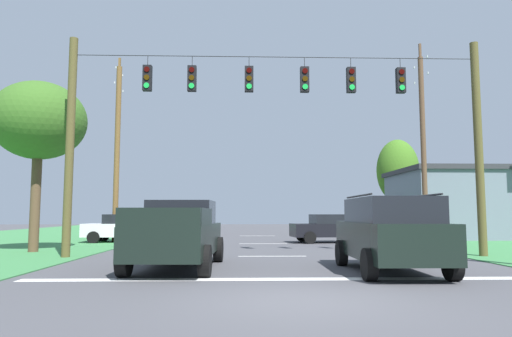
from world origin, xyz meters
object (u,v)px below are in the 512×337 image
at_px(distant_car_oncoming, 179,224).
at_px(utility_pole_near_left, 117,148).
at_px(overhead_signal_span, 276,130).
at_px(pickup_truck, 178,234).
at_px(distant_car_crossing_white, 125,228).
at_px(tree_roadside_far_right, 398,171).
at_px(utility_pole_mid_right, 423,142).
at_px(roadside_store, 502,203).
at_px(tree_roadside_right, 39,122).
at_px(distant_car_far_parked, 331,228).
at_px(suv_black, 390,232).

xyz_separation_m(distant_car_oncoming, utility_pole_near_left, (-2.49, -8.12, 4.43)).
distance_m(overhead_signal_span, pickup_truck, 5.77).
xyz_separation_m(distant_car_crossing_white, tree_roadside_far_right, (17.96, 8.58, 3.92)).
height_order(utility_pole_mid_right, tree_roadside_far_right, utility_pole_mid_right).
bearing_deg(tree_roadside_far_right, roadside_store, -42.28).
xyz_separation_m(overhead_signal_span, utility_pole_near_left, (-8.27, 9.28, 0.58)).
xyz_separation_m(distant_car_crossing_white, distant_car_oncoming, (1.79, 8.61, 0.00)).
distance_m(utility_pole_mid_right, roadside_store, 9.15).
relative_size(overhead_signal_span, utility_pole_mid_right, 1.41).
bearing_deg(overhead_signal_span, roadside_store, 39.33).
bearing_deg(utility_pole_near_left, pickup_truck, -67.49).
height_order(distant_car_oncoming, roadside_store, roadside_store).
bearing_deg(distant_car_oncoming, overhead_signal_span, -71.62).
xyz_separation_m(utility_pole_near_left, tree_roadside_right, (-1.39, -6.89, 0.13)).
height_order(distant_car_oncoming, distant_car_far_parked, same).
height_order(suv_black, distant_car_oncoming, suv_black).
bearing_deg(utility_pole_mid_right, pickup_truck, -136.80).
relative_size(pickup_truck, suv_black, 1.13).
bearing_deg(utility_pole_mid_right, overhead_signal_span, -137.85).
xyz_separation_m(suv_black, utility_pole_near_left, (-10.97, 13.64, 4.16)).
xyz_separation_m(distant_car_far_parked, tree_roadside_right, (-13.26, -6.06, 4.56)).
distance_m(distant_car_far_parked, utility_pole_near_left, 12.70).
height_order(distant_car_crossing_white, distant_car_far_parked, same).
xyz_separation_m(distant_car_far_parked, roadside_store, (11.90, 4.26, 1.42)).
bearing_deg(utility_pole_mid_right, distant_car_crossing_white, 176.21).
bearing_deg(tree_roadside_right, utility_pole_near_left, 78.57).
distance_m(distant_car_far_parked, utility_pole_mid_right, 6.79).
height_order(distant_car_oncoming, tree_roadside_far_right, tree_roadside_far_right).
distance_m(pickup_truck, roadside_store, 24.51).
xyz_separation_m(utility_pole_near_left, tree_roadside_far_right, (18.65, 8.09, -0.51)).
relative_size(tree_roadside_far_right, roadside_store, 0.53).
bearing_deg(utility_pole_near_left, distant_car_oncoming, 72.98).
bearing_deg(distant_car_far_parked, roadside_store, 19.68).
distance_m(distant_car_oncoming, utility_pole_mid_right, 17.88).
relative_size(suv_black, utility_pole_near_left, 0.46).
distance_m(suv_black, utility_pole_near_left, 17.99).
bearing_deg(distant_car_crossing_white, distant_car_oncoming, 78.25).
xyz_separation_m(pickup_truck, distant_car_far_parked, (6.70, 11.64, -0.18)).
relative_size(pickup_truck, utility_pole_near_left, 0.53).
height_order(suv_black, tree_roadside_far_right, tree_roadside_far_right).
xyz_separation_m(overhead_signal_span, tree_roadside_right, (-9.66, 2.39, 0.71)).
xyz_separation_m(overhead_signal_span, pickup_truck, (-3.10, -3.20, -3.67)).
height_order(utility_pole_mid_right, utility_pole_near_left, utility_pole_mid_right).
height_order(distant_car_far_parked, utility_pole_mid_right, utility_pole_mid_right).
bearing_deg(suv_black, tree_roadside_right, 151.37).
height_order(utility_pole_mid_right, roadside_store, utility_pole_mid_right).
height_order(pickup_truck, utility_pole_near_left, utility_pole_near_left).
height_order(utility_pole_near_left, tree_roadside_right, utility_pole_near_left).
relative_size(distant_car_far_parked, tree_roadside_far_right, 0.63).
xyz_separation_m(pickup_truck, tree_roadside_far_right, (13.48, 20.56, 3.74)).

